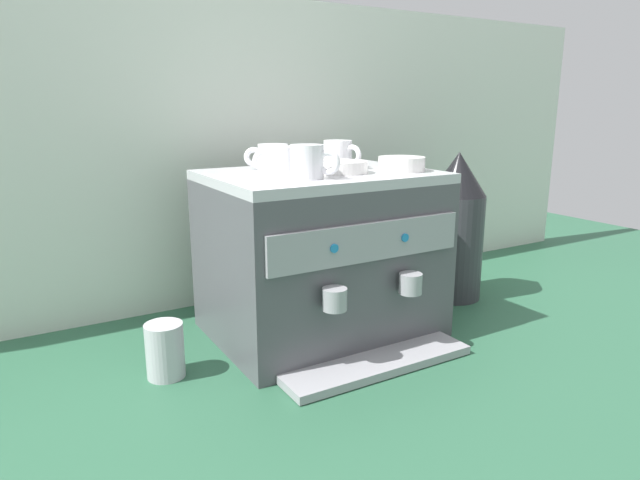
% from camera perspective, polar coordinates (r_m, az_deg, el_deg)
% --- Properties ---
extents(ground_plane, '(4.00, 4.00, 0.00)m').
position_cam_1_polar(ground_plane, '(1.54, 0.00, -9.22)').
color(ground_plane, '#28563D').
extents(tiled_backsplash_wall, '(2.80, 0.03, 0.91)m').
position_cam_1_polar(tiled_backsplash_wall, '(1.76, -6.28, 8.96)').
color(tiled_backsplash_wall, silver).
rests_on(tiled_backsplash_wall, ground_plane).
extents(espresso_machine, '(0.57, 0.54, 0.44)m').
position_cam_1_polar(espresso_machine, '(1.47, 0.09, -1.50)').
color(espresso_machine, '#4C4C51').
rests_on(espresso_machine, ground_plane).
extents(ceramic_cup_0, '(0.11, 0.08, 0.07)m').
position_cam_1_polar(ceramic_cup_0, '(1.48, -5.03, 8.56)').
color(ceramic_cup_0, white).
rests_on(ceramic_cup_0, espresso_machine).
extents(ceramic_cup_1, '(0.10, 0.11, 0.08)m').
position_cam_1_polar(ceramic_cup_1, '(1.29, -1.17, 8.09)').
color(ceramic_cup_1, white).
rests_on(ceramic_cup_1, espresso_machine).
extents(ceramic_cup_2, '(0.08, 0.12, 0.07)m').
position_cam_1_polar(ceramic_cup_2, '(1.52, 1.97, 8.86)').
color(ceramic_cup_2, white).
rests_on(ceramic_cup_2, espresso_machine).
extents(ceramic_cup_3, '(0.11, 0.09, 0.07)m').
position_cam_1_polar(ceramic_cup_3, '(1.36, -3.96, 8.16)').
color(ceramic_cup_3, white).
rests_on(ceramic_cup_3, espresso_machine).
extents(ceramic_bowl_0, '(0.12, 0.12, 0.04)m').
position_cam_1_polar(ceramic_bowl_0, '(1.46, 8.41, 7.75)').
color(ceramic_bowl_0, white).
rests_on(ceramic_bowl_0, espresso_machine).
extents(ceramic_bowl_1, '(0.12, 0.12, 0.03)m').
position_cam_1_polar(ceramic_bowl_1, '(1.40, 2.41, 7.51)').
color(ceramic_bowl_1, white).
rests_on(ceramic_bowl_1, espresso_machine).
extents(coffee_grinder, '(0.18, 0.18, 0.46)m').
position_cam_1_polar(coffee_grinder, '(1.78, 13.79, 1.36)').
color(coffee_grinder, '#333338').
rests_on(coffee_grinder, ground_plane).
extents(milk_pitcher, '(0.09, 0.09, 0.13)m').
position_cam_1_polar(milk_pitcher, '(1.32, -15.72, -10.91)').
color(milk_pitcher, '#B7B7BC').
rests_on(milk_pitcher, ground_plane).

